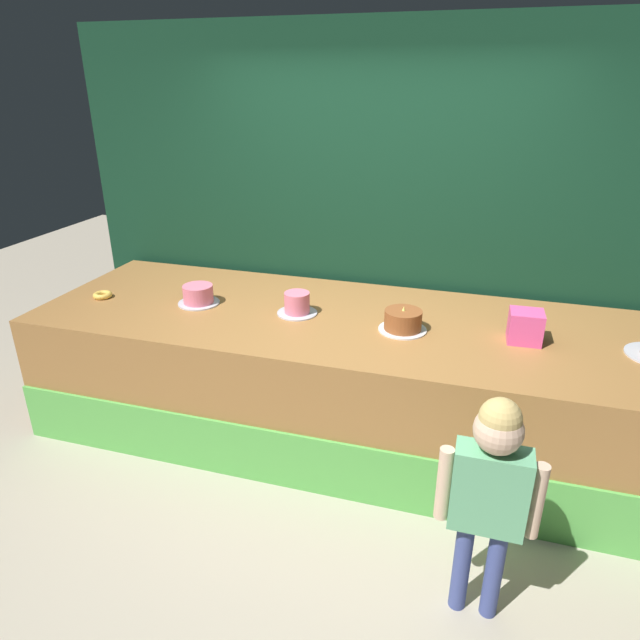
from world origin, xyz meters
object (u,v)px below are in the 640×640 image
pink_box (525,327)px  donut (103,295)px  cake_center_right (403,321)px  cake_center_left (297,304)px  cake_far_left (198,295)px  child_figure (491,483)px

pink_box → donut: 2.85m
pink_box → cake_center_right: bearing=-175.9°
cake_center_left → cake_center_right: size_ratio=0.89×
pink_box → cake_center_left: 1.42m
cake_center_left → cake_far_left: bearing=-177.9°
donut → cake_center_left: size_ratio=0.49×
cake_center_left → child_figure: bearing=-43.7°
cake_center_right → pink_box: bearing=4.1°
child_figure → cake_center_left: child_figure is taller
child_figure → cake_center_left: 1.77m
donut → cake_center_left: cake_center_left is taller
cake_far_left → cake_center_right: size_ratio=0.95×
pink_box → cake_center_right: pink_box is taller
cake_center_left → pink_box: bearing=-0.5°
pink_box → cake_far_left: (-2.13, -0.01, -0.03)m
cake_far_left → cake_center_right: 1.42m
child_figure → cake_center_right: child_figure is taller
child_figure → cake_center_left: bearing=136.3°
pink_box → cake_center_right: size_ratio=0.64×
donut → cake_far_left: size_ratio=0.46×
child_figure → cake_center_left: size_ratio=4.29×
cake_center_right → child_figure: bearing=-64.0°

